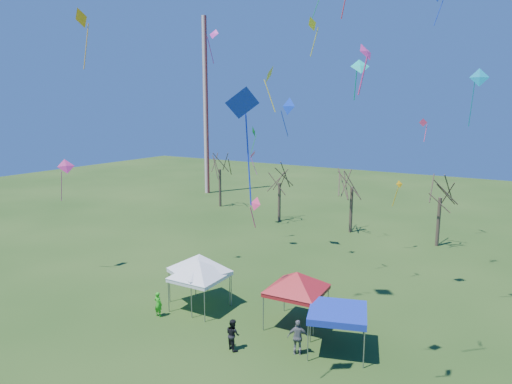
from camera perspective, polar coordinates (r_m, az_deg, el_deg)
ground at (r=26.08m, az=-2.61°, el=-18.11°), size 140.00×140.00×0.00m
radio_mast at (r=66.86m, az=-6.30°, el=10.50°), size 0.70×0.70×25.00m
tree_0 at (r=57.59m, az=-4.57°, el=4.53°), size 3.83×3.83×8.44m
tree_1 at (r=50.01m, az=2.97°, el=2.83°), size 3.42×3.42×7.54m
tree_2 at (r=46.30m, az=11.98°, el=2.62°), size 3.71×3.71×8.18m
tree_3 at (r=43.95m, az=22.18°, el=1.37°), size 3.59×3.59×7.91m
tent_white_west at (r=29.44m, az=-7.09°, el=-8.13°), size 4.08×4.08×3.86m
tent_white_mid at (r=28.85m, az=-7.14°, el=-8.88°), size 4.14×4.14×3.65m
tent_red at (r=26.50m, az=5.14°, el=-10.36°), size 4.30×4.30×3.79m
tent_blue at (r=24.58m, az=10.18°, el=-14.66°), size 3.68×3.68×2.29m
person_dark at (r=24.96m, az=-2.92°, el=-17.34°), size 1.00×0.90×1.67m
person_grey at (r=24.55m, az=5.27°, el=-17.63°), size 1.18×0.88×1.85m
person_green at (r=29.01m, az=-12.12°, el=-13.55°), size 0.57×0.38×1.54m
kite_7 at (r=37.39m, az=-5.32°, el=19.00°), size 0.92×0.76×2.60m
kite_17 at (r=28.64m, az=26.12°, el=12.64°), size 1.09×0.71×3.21m
kite_14 at (r=36.38m, az=-22.67°, el=2.95°), size 1.19×1.42×3.17m
kite_8 at (r=34.85m, az=-20.93°, el=19.61°), size 1.42×0.71×4.06m
kite_1 at (r=25.17m, az=-0.12°, el=-1.57°), size 0.85×0.53×1.82m
kite_27 at (r=23.57m, az=1.61°, el=14.42°), size 0.78×1.05×2.34m
kite_25 at (r=19.50m, az=12.86°, el=15.01°), size 0.94×0.85×1.68m
kite_9 at (r=17.14m, az=13.57°, el=16.52°), size 0.60×0.80×1.82m
kite_13 at (r=47.58m, az=-0.43°, el=4.71°), size 0.88×1.16×2.64m
kite_2 at (r=46.62m, az=-0.24°, el=7.54°), size 0.73×1.19×2.84m
kite_24 at (r=31.58m, az=7.10°, el=20.07°), size 1.03×0.89×2.56m
kite_19 at (r=39.99m, az=20.20°, el=8.06°), size 0.71×0.50×1.90m
kite_22 at (r=41.06m, az=17.44°, el=0.77°), size 0.84×0.86×2.32m
kite_5 at (r=17.61m, az=-1.75°, el=10.99°), size 1.52×1.67×4.61m
kite_11 at (r=38.30m, az=4.02°, el=10.62°), size 1.49×0.97×3.25m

